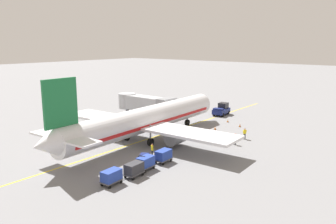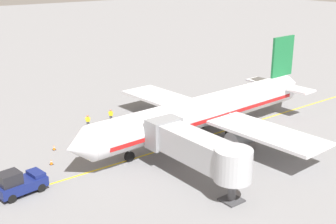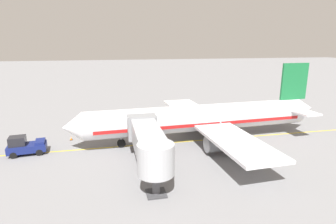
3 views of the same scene
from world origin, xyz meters
The scene contains 16 objects.
ground_plane centered at (0.00, 0.00, 0.00)m, with size 400.00×400.00×0.00m, color slate.
gate_lead_in_line centered at (0.00, 0.00, 0.00)m, with size 0.24×80.00×0.01m, color gold.
parked_airliner centered at (0.28, -0.35, 3.19)m, with size 30.22×37.32×10.63m.
jet_bridge centered at (-8.16, 8.62, 3.45)m, with size 12.50×3.50×4.98m.
pushback_tractor centered at (-0.10, 22.86, 1.10)m, with size 2.69×4.62×2.40m.
baggage_tug_lead centered at (7.56, -8.69, 0.71)m, with size 2.26×2.77×1.62m.
baggage_cart_front centered at (8.44, -6.01, 0.95)m, with size 1.44×2.94×1.58m.
baggage_cart_second_in_train centered at (8.39, -9.20, 0.95)m, with size 1.44×2.94×1.58m.
baggage_cart_third_in_train centered at (8.80, -11.50, 0.95)m, with size 1.44×2.94×1.58m.
baggage_cart_tail_end centered at (8.45, -14.47, 0.95)m, with size 1.44×2.94×1.58m.
ground_crew_wing_walker centered at (5.83, -5.16, 0.95)m, with size 0.63×0.51×1.69m.
ground_crew_loader centered at (11.57, 9.66, 0.95)m, with size 0.46×0.66×1.69m.
ground_crew_marshaller centered at (11.77, 6.14, 0.95)m, with size 0.57×0.58×1.69m.
safety_cone_nose_left centered at (5.10, 11.72, 0.29)m, with size 0.36×0.36×0.59m.
safety_cone_nose_right centered at (7.48, 16.16, 0.29)m, with size 0.36×0.36×0.59m.
safety_cone_wing_tip centered at (4.06, 18.00, 0.29)m, with size 0.36×0.36×0.59m.
Camera 2 is at (-36.72, 34.37, 19.77)m, focal length 47.41 mm.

